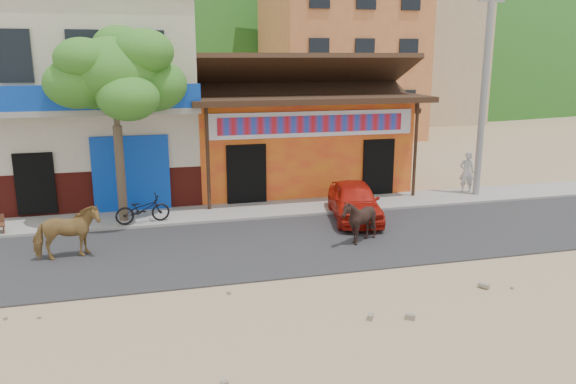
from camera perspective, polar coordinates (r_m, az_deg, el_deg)
name	(u,v)px	position (r m, az deg, el deg)	size (l,w,h in m)	color
ground	(316,277)	(13.74, 2.85, -8.58)	(120.00, 120.00, 0.00)	#9E825B
road	(290,243)	(15.98, 0.17, -5.24)	(60.00, 5.00, 0.04)	#28282B
sidewalk	(264,210)	(19.23, -2.49, -1.86)	(60.00, 2.00, 0.12)	gray
dance_club	(290,141)	(23.14, 0.23, 5.21)	(8.00, 6.00, 3.60)	orange
cafe_building	(95,103)	(22.25, -19.00, 8.55)	(7.00, 6.00, 7.00)	beige
apartment_front	(339,44)	(38.35, 5.17, 14.79)	(9.00, 9.00, 12.00)	#CC723F
apartment_rear	(419,59)	(47.46, 13.18, 13.06)	(8.00, 8.00, 10.00)	tan
hillside	(164,5)	(82.50, -12.48, 18.06)	(100.00, 40.00, 24.00)	#194C14
tree	(117,126)	(18.06, -16.97, 6.46)	(3.00, 3.00, 6.00)	#2D721E
utility_pole	(484,87)	(21.79, 19.33, 10.07)	(0.24, 0.24, 8.00)	gray
cow_tan	(67,233)	(15.66, -21.54, -3.87)	(0.75, 1.65, 1.40)	olive
cow_dark	(359,221)	(15.91, 7.24, -2.91)	(1.05, 1.18, 1.30)	black
red_car	(354,201)	(18.22, 6.77, -0.89)	(1.44, 3.59, 1.22)	#B6180D
scooter	(143,209)	(18.03, -14.56, -1.70)	(0.58, 1.67, 0.88)	black
pedestrian	(467,172)	(22.40, 17.70, 1.94)	(0.57, 0.37, 1.56)	silver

